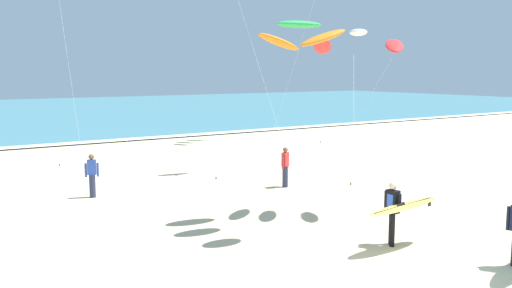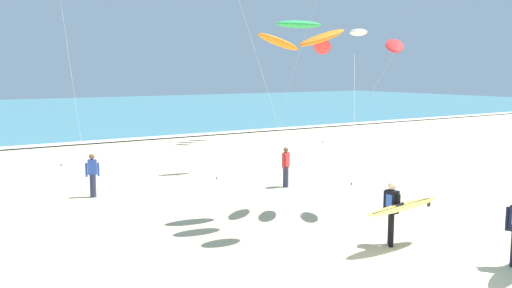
{
  "view_description": "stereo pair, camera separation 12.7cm",
  "coord_description": "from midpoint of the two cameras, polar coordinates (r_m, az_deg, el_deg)",
  "views": [
    {
      "loc": [
        -9.27,
        -7.89,
        4.53
      ],
      "look_at": [
        0.67,
        7.19,
        2.11
      ],
      "focal_mm": 38.14,
      "sensor_mm": 36.0,
      "label": 1
    },
    {
      "loc": [
        -9.17,
        -7.96,
        4.53
      ],
      "look_at": [
        0.67,
        7.19,
        2.11
      ],
      "focal_mm": 38.14,
      "sensor_mm": 36.0,
      "label": 2
    }
  ],
  "objects": [
    {
      "name": "bystander_red_top",
      "position": [
        21.39,
        2.92,
        -2.4
      ],
      "size": [
        0.46,
        0.3,
        1.59
      ],
      "color": "#2D334C",
      "rests_on": "ground"
    },
    {
      "name": "ocean_water",
      "position": [
        64.9,
        -25.18,
        2.94
      ],
      "size": [
        160.0,
        60.0,
        0.08
      ],
      "primitive_type": "cube",
      "color": "teal",
      "rests_on": "ground"
    },
    {
      "name": "kite_arc_ivory_distant",
      "position": [
        17.56,
        10.45,
        10.5
      ],
      "size": [
        4.36,
        4.64,
        5.84
      ],
      "color": "red",
      "rests_on": "ground"
    },
    {
      "name": "ground_plane",
      "position": [
        12.98,
        15.3,
        -13.1
      ],
      "size": [
        160.0,
        160.0,
        0.0
      ],
      "primitive_type": "plane",
      "color": "beige"
    },
    {
      "name": "bystander_blue_top",
      "position": [
        20.51,
        -16.99,
        -3.16
      ],
      "size": [
        0.48,
        0.27,
        1.59
      ],
      "color": "#2D334C",
      "rests_on": "ground"
    },
    {
      "name": "surfer_lead",
      "position": [
        14.53,
        14.41,
        -6.49
      ],
      "size": [
        2.45,
        0.91,
        1.71
      ],
      "color": "black",
      "rests_on": "ground"
    },
    {
      "name": "kite_arc_emerald_mid",
      "position": [
        15.57,
        4.35,
        11.33
      ],
      "size": [
        4.54,
        3.03,
        5.94
      ],
      "color": "orange",
      "rests_on": "ground"
    },
    {
      "name": "shoreline_foam",
      "position": [
        35.88,
        -18.24,
        0.12
      ],
      "size": [
        160.0,
        1.26,
        0.01
      ],
      "primitive_type": "cube",
      "color": "white",
      "rests_on": "ocean_water"
    }
  ]
}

